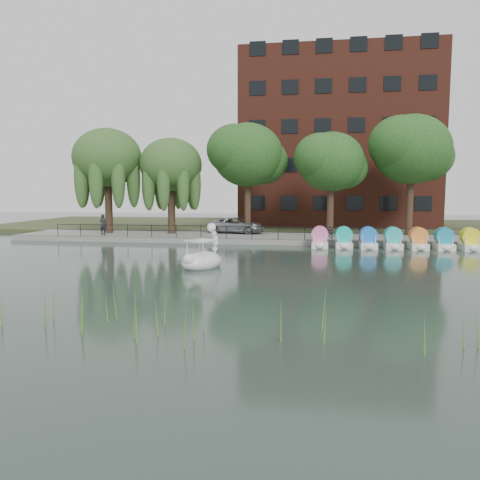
% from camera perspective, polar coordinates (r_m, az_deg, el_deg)
% --- Properties ---
extents(ground_plane, '(120.00, 120.00, 0.00)m').
position_cam_1_polar(ground_plane, '(22.84, -2.78, -4.28)').
color(ground_plane, '#384941').
extents(promenade, '(40.00, 6.00, 0.40)m').
position_cam_1_polar(promenade, '(38.48, 1.99, 0.25)').
color(promenade, gray).
rests_on(promenade, ground_plane).
extents(kerb, '(40.00, 0.25, 0.40)m').
position_cam_1_polar(kerb, '(35.56, 1.43, -0.22)').
color(kerb, gray).
rests_on(kerb, ground_plane).
extents(land_strip, '(60.00, 22.00, 0.36)m').
position_cam_1_polar(land_strip, '(52.35, 3.81, 1.77)').
color(land_strip, '#47512D').
rests_on(land_strip, ground_plane).
extents(railing, '(32.00, 0.05, 1.00)m').
position_cam_1_polar(railing, '(35.67, 1.48, 1.32)').
color(railing, black).
rests_on(railing, promenade).
extents(apartment_building, '(20.00, 10.07, 18.00)m').
position_cam_1_polar(apartment_building, '(52.30, 11.71, 11.72)').
color(apartment_building, '#4C1E16').
rests_on(apartment_building, land_strip).
extents(willow_left, '(5.88, 5.88, 9.01)m').
position_cam_1_polar(willow_left, '(42.40, -15.87, 9.59)').
color(willow_left, '#473323').
rests_on(willow_left, promenade).
extents(willow_mid, '(5.32, 5.32, 8.15)m').
position_cam_1_polar(willow_mid, '(40.88, -8.43, 9.02)').
color(willow_mid, '#473323').
rests_on(willow_mid, promenade).
extents(broadleaf_center, '(6.00, 6.00, 9.25)m').
position_cam_1_polar(broadleaf_center, '(40.50, 0.94, 10.27)').
color(broadleaf_center, '#473323').
rests_on(broadleaf_center, promenade).
extents(broadleaf_right, '(5.40, 5.40, 8.32)m').
position_cam_1_polar(broadleaf_right, '(39.60, 11.06, 9.27)').
color(broadleaf_right, '#473323').
rests_on(broadleaf_right, promenade).
extents(broadleaf_far, '(6.30, 6.30, 9.71)m').
position_cam_1_polar(broadleaf_far, '(41.42, 20.20, 10.27)').
color(broadleaf_far, '#473323').
rests_on(broadleaf_far, promenade).
extents(minivan, '(3.37, 5.94, 1.57)m').
position_cam_1_polar(minivan, '(40.56, -0.44, 1.95)').
color(minivan, gray).
rests_on(minivan, promenade).
extents(bicycle, '(1.07, 1.82, 1.00)m').
position_cam_1_polar(bicycle, '(37.28, 10.27, 1.05)').
color(bicycle, gray).
rests_on(bicycle, promenade).
extents(pedestrian, '(0.76, 0.55, 1.98)m').
position_cam_1_polar(pedestrian, '(40.83, -16.35, 2.02)').
color(pedestrian, black).
rests_on(pedestrian, promenade).
extents(swan_boat, '(2.65, 3.20, 2.33)m').
position_cam_1_polar(swan_boat, '(25.05, -4.59, -2.19)').
color(swan_boat, white).
rests_on(swan_boat, ground_plane).
extents(pedal_boat_row, '(11.35, 1.70, 1.40)m').
position_cam_1_polar(pedal_boat_row, '(34.62, 18.16, -0.02)').
color(pedal_boat_row, white).
rests_on(pedal_boat_row, ground_plane).
extents(reed_bank, '(24.00, 2.40, 1.20)m').
position_cam_1_polar(reed_bank, '(13.23, -2.55, -9.27)').
color(reed_bank, '#669938').
rests_on(reed_bank, ground_plane).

